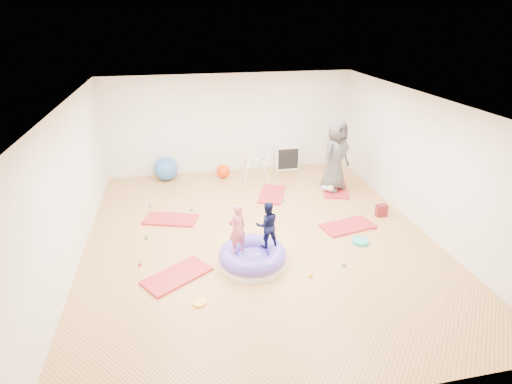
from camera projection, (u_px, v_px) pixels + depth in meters
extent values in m
cube|color=tan|center=(259.00, 237.00, 8.35)|extent=(7.00, 8.00, 0.01)
cube|color=white|center=(259.00, 103.00, 7.20)|extent=(7.00, 8.00, 0.01)
cube|color=white|center=(230.00, 124.00, 11.35)|extent=(7.00, 0.01, 2.80)
cube|color=white|center=(338.00, 312.00, 4.20)|extent=(7.00, 0.01, 2.80)
cube|color=white|center=(68.00, 189.00, 7.14)|extent=(0.01, 8.00, 2.80)
cube|color=white|center=(421.00, 163.00, 8.41)|extent=(0.01, 8.00, 2.80)
cube|color=red|center=(177.00, 276.00, 7.07)|extent=(1.31, 1.14, 0.05)
cube|color=red|center=(171.00, 219.00, 9.01)|extent=(1.29, 0.91, 0.05)
cube|color=red|center=(272.00, 194.00, 10.27)|extent=(0.95, 1.28, 0.05)
cube|color=red|center=(348.00, 226.00, 8.72)|extent=(1.24, 0.80, 0.05)
cube|color=red|center=(335.00, 188.00, 10.60)|extent=(0.96, 1.38, 0.05)
cylinder|color=white|center=(253.00, 261.00, 7.42)|extent=(1.22, 1.22, 0.14)
torus|color=#5F47C0|center=(252.00, 255.00, 7.36)|extent=(1.26, 1.26, 0.33)
ellipsoid|color=#5F47C0|center=(253.00, 259.00, 7.40)|extent=(0.67, 0.67, 0.30)
imported|color=#D35C6C|center=(237.00, 226.00, 7.04)|extent=(0.41, 0.35, 0.96)
imported|color=black|center=(267.00, 223.00, 7.23)|extent=(0.44, 0.35, 0.90)
imported|color=#434343|center=(336.00, 156.00, 10.15)|extent=(1.07, 0.96, 1.83)
ellipsoid|color=#ABE6FF|center=(328.00, 187.00, 10.37)|extent=(0.36, 0.23, 0.20)
sphere|color=beige|center=(330.00, 188.00, 10.21)|extent=(0.17, 0.17, 0.17)
sphere|color=red|center=(375.00, 228.00, 8.62)|extent=(0.07, 0.07, 0.07)
sphere|color=green|center=(146.00, 238.00, 8.26)|extent=(0.07, 0.07, 0.07)
sphere|color=#3066B7|center=(284.00, 200.00, 9.91)|extent=(0.07, 0.07, 0.07)
sphere|color=red|center=(140.00, 264.00, 7.37)|extent=(0.07, 0.07, 0.07)
sphere|color=#3066B7|center=(150.00, 206.00, 9.63)|extent=(0.07, 0.07, 0.07)
sphere|color=#3066B7|center=(281.00, 193.00, 10.32)|extent=(0.07, 0.07, 0.07)
sphere|color=#F0A914|center=(311.00, 275.00, 7.07)|extent=(0.07, 0.07, 0.07)
sphere|color=#3066B7|center=(192.00, 210.00, 9.43)|extent=(0.07, 0.07, 0.07)
sphere|color=#3066B7|center=(344.00, 265.00, 7.36)|extent=(0.07, 0.07, 0.07)
sphere|color=#3066B7|center=(166.00, 169.00, 11.09)|extent=(0.67, 0.67, 0.67)
sphere|color=#FF3604|center=(223.00, 171.00, 11.29)|extent=(0.38, 0.38, 0.38)
cylinder|color=silver|center=(247.00, 171.00, 10.99)|extent=(0.21, 0.21, 0.55)
cylinder|color=silver|center=(244.00, 166.00, 11.41)|extent=(0.21, 0.21, 0.55)
cylinder|color=silver|center=(265.00, 170.00, 11.09)|extent=(0.21, 0.21, 0.55)
cylinder|color=silver|center=(262.00, 164.00, 11.51)|extent=(0.21, 0.21, 0.55)
cylinder|color=silver|center=(254.00, 160.00, 11.15)|extent=(0.54, 0.03, 0.03)
sphere|color=red|center=(245.00, 160.00, 11.10)|extent=(0.06, 0.06, 0.06)
sphere|color=#3066B7|center=(264.00, 159.00, 11.20)|extent=(0.06, 0.06, 0.06)
cube|color=silver|center=(287.00, 157.00, 11.90)|extent=(0.71, 0.34, 0.71)
cube|color=black|center=(288.00, 159.00, 11.75)|extent=(0.61, 0.02, 0.61)
cube|color=silver|center=(287.00, 158.00, 11.86)|extent=(0.02, 0.24, 0.62)
cube|color=silver|center=(287.00, 158.00, 11.86)|extent=(0.62, 0.24, 0.02)
cylinder|color=teal|center=(360.00, 242.00, 8.11)|extent=(0.33, 0.33, 0.07)
cube|color=#B41122|center=(381.00, 210.00, 9.16)|extent=(0.25, 0.16, 0.28)
cylinder|color=#F0A914|center=(200.00, 303.00, 6.43)|extent=(0.22, 0.22, 0.03)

